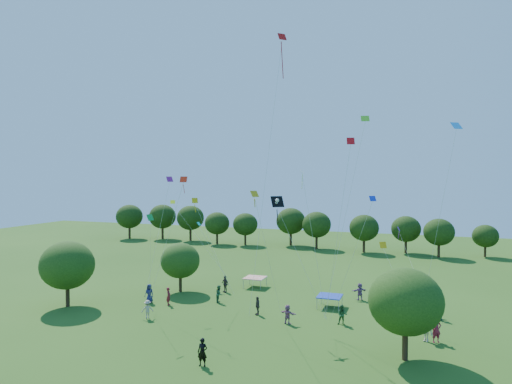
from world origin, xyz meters
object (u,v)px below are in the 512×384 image
object	(u,v)px
near_tree_west	(67,265)
tent_red_stripe	(255,278)
pirate_kite	(278,204)
tent_blue	(330,296)
near_tree_east	(406,301)
red_high_kite	(277,87)
man_in_black	(202,352)
near_tree_north	(180,261)

from	to	relation	value
near_tree_west	tent_red_stripe	distance (m)	19.37
pirate_kite	near_tree_west	bearing A→B (deg)	-175.24
tent_blue	pirate_kite	bearing A→B (deg)	-116.58
near_tree_west	tent_red_stripe	xyz separation A→B (m)	(14.13, 12.94, -2.88)
near_tree_west	near_tree_east	distance (m)	30.41
pirate_kite	tent_blue	bearing A→B (deg)	63.42
tent_blue	red_high_kite	world-z (taller)	red_high_kite
man_in_black	pirate_kite	distance (m)	13.43
tent_red_stripe	tent_blue	bearing A→B (deg)	-28.29
near_tree_north	man_in_black	xyz separation A→B (m)	(10.68, -16.39, -2.42)
near_tree_west	near_tree_north	distance (m)	11.18
near_tree_west	tent_red_stripe	world-z (taller)	near_tree_west
tent_red_stripe	pirate_kite	world-z (taller)	pirate_kite
near_tree_north	pirate_kite	size ratio (longest dim) A/B	0.56
near_tree_north	near_tree_east	world-z (taller)	near_tree_east
red_high_kite	near_tree_east	bearing A→B (deg)	-24.78
man_in_black	pirate_kite	bearing A→B (deg)	73.32
tent_blue	man_in_black	bearing A→B (deg)	-108.53
near_tree_north	tent_blue	size ratio (longest dim) A/B	2.36
near_tree_east	tent_red_stripe	bearing A→B (deg)	136.31
near_tree_east	man_in_black	size ratio (longest dim) A/B	3.40
near_tree_north	near_tree_east	distance (m)	25.48
near_tree_north	pirate_kite	bearing A→B (deg)	-27.70
near_tree_east	tent_blue	xyz separation A→B (m)	(-6.97, 10.50, -2.90)
tent_red_stripe	near_tree_east	bearing A→B (deg)	-43.69
man_in_black	tent_red_stripe	bearing A→B (deg)	96.62
near_tree_north	red_high_kite	xyz separation A→B (m)	(12.54, -6.13, 16.33)
near_tree_east	pirate_kite	world-z (taller)	pirate_kite
tent_red_stripe	red_high_kite	size ratio (longest dim) A/B	0.10
near_tree_north	tent_red_stripe	bearing A→B (deg)	33.43
near_tree_west	near_tree_north	size ratio (longest dim) A/B	1.19
tent_blue	red_high_kite	bearing A→B (deg)	-121.59
tent_red_stripe	tent_blue	size ratio (longest dim) A/B	1.00
near_tree_north	pirate_kite	xyz separation A→B (m)	(12.87, -6.76, 6.68)
near_tree_east	near_tree_west	bearing A→B (deg)	175.25
pirate_kite	near_tree_north	bearing A→B (deg)	152.30
tent_red_stripe	pirate_kite	size ratio (longest dim) A/B	0.24
near_tree_west	near_tree_east	world-z (taller)	near_tree_west
near_tree_west	pirate_kite	bearing A→B (deg)	4.76
tent_blue	man_in_black	world-z (taller)	man_in_black
near_tree_east	red_high_kite	size ratio (longest dim) A/B	0.27
near_tree_west	man_in_black	distance (m)	19.91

